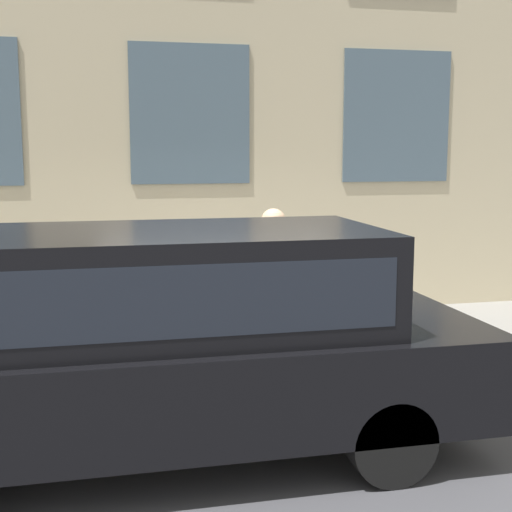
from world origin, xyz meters
name	(u,v)px	position (x,y,z in m)	size (l,w,h in m)	color
ground_plane	(236,401)	(0.00, 0.00, 0.00)	(80.00, 80.00, 0.00)	#47474C
sidewalk	(211,352)	(1.48, 0.00, 0.07)	(2.97, 60.00, 0.14)	gray
fire_hydrant	(238,330)	(0.54, -0.14, 0.57)	(0.37, 0.48, 0.83)	gold
person	(273,270)	(0.79, -0.58, 1.14)	(0.40, 0.27, 1.67)	#998466
parked_truck_black_near	(164,332)	(-1.11, 0.79, 1.02)	(1.89, 5.21, 1.82)	black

